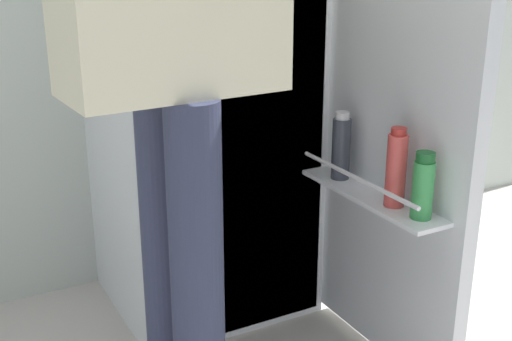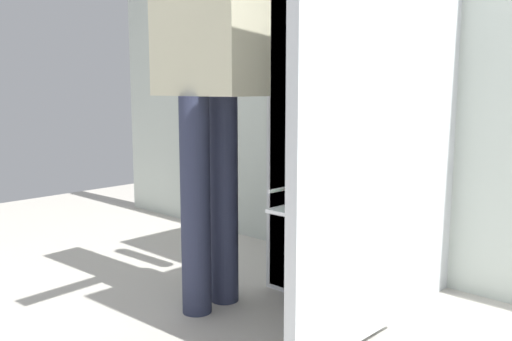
% 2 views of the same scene
% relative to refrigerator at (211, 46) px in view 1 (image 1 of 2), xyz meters
% --- Properties ---
extents(refrigerator, '(0.66, 1.15, 1.76)m').
position_rel_refrigerator_xyz_m(refrigerator, '(0.00, 0.00, 0.00)').
color(refrigerator, silver).
rests_on(refrigerator, ground_plane).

